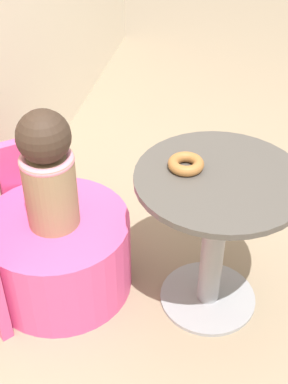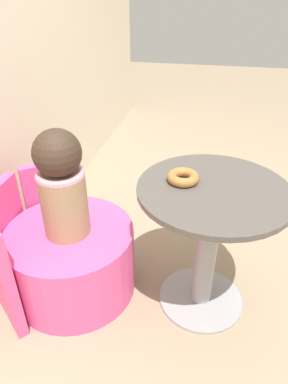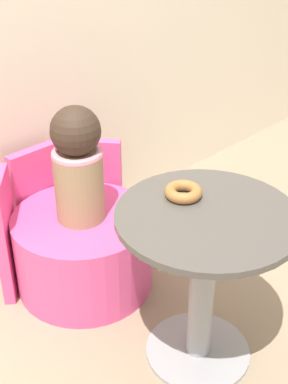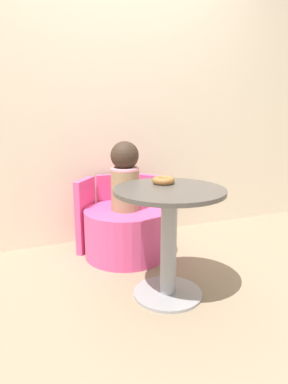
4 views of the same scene
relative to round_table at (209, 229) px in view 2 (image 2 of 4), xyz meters
The scene contains 6 objects.
ground_plane 0.46m from the round_table, behind, with size 12.00×12.00×0.00m, color gray.
round_table is the anchor object (origin of this frame).
tub_chair 0.72m from the round_table, 93.59° to the left, with size 0.64×0.64×0.38m.
booth_backrest 0.95m from the round_table, 92.58° to the left, with size 0.74×0.27×0.59m.
child_figure 0.69m from the round_table, 93.59° to the left, with size 0.22×0.22×0.53m.
donut 0.28m from the round_table, 79.49° to the left, with size 0.14×0.14×0.04m.
Camera 2 is at (-1.23, 0.03, 1.42)m, focal length 32.00 mm.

